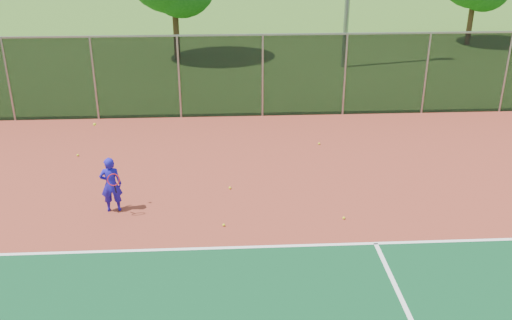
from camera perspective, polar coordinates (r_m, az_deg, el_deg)
The scene contains 8 objects.
court_apron at distance 12.26m, azimuth 3.78°, elevation -11.14°, with size 30.00×20.00×0.02m, color #953726.
fence_back at distance 20.76m, azimuth 0.67°, elevation 8.48°, with size 30.00×0.06×3.03m.
tennis_player at distance 14.64m, azimuth -14.30°, elevation -2.38°, with size 0.59×0.61×2.33m.
practice_ball_0 at distance 13.84m, azimuth -3.24°, elevation -6.50°, with size 0.07×0.07×0.07m, color yellow.
practice_ball_1 at distance 14.28m, azimuth 8.78°, elevation -5.75°, with size 0.07×0.07×0.07m, color yellow.
practice_ball_2 at distance 15.60m, azimuth -2.62°, elevation -2.80°, with size 0.07×0.07×0.07m, color yellow.
practice_ball_3 at distance 18.64m, azimuth 6.34°, elevation 1.64°, with size 0.07×0.07×0.07m, color yellow.
practice_ball_4 at distance 18.49m, azimuth -17.39°, elevation 0.47°, with size 0.07×0.07×0.07m, color yellow.
Camera 1 is at (-1.35, -7.99, 7.00)m, focal length 40.00 mm.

